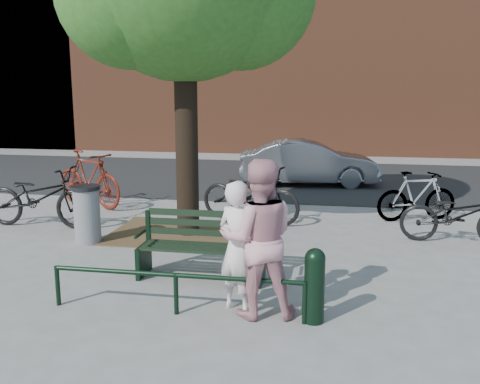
% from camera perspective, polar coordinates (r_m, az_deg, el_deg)
% --- Properties ---
extents(ground, '(90.00, 90.00, 0.00)m').
position_cam_1_polar(ground, '(7.58, -4.13, -9.19)').
color(ground, gray).
rests_on(ground, ground).
extents(dirt_pit, '(2.40, 2.00, 0.02)m').
position_cam_1_polar(dirt_pit, '(9.85, -6.64, -4.34)').
color(dirt_pit, brown).
rests_on(dirt_pit, ground).
extents(road, '(40.00, 7.00, 0.01)m').
position_cam_1_polar(road, '(15.70, 3.49, 1.54)').
color(road, black).
rests_on(road, ground).
extents(park_bench, '(1.74, 0.54, 0.97)m').
position_cam_1_polar(park_bench, '(7.50, -4.03, -5.55)').
color(park_bench, black).
rests_on(park_bench, ground).
extents(guard_railing, '(3.06, 0.06, 0.51)m').
position_cam_1_polar(guard_railing, '(6.36, -6.87, -9.45)').
color(guard_railing, black).
rests_on(guard_railing, ground).
extents(person_left, '(0.69, 0.63, 1.58)m').
position_cam_1_polar(person_left, '(6.29, -0.19, -5.86)').
color(person_left, silver).
rests_on(person_left, ground).
extents(person_right, '(1.03, 0.88, 1.85)m').
position_cam_1_polar(person_right, '(6.13, 1.99, -5.03)').
color(person_right, '#CB8B92').
rests_on(person_right, ground).
extents(bollard, '(0.23, 0.23, 0.87)m').
position_cam_1_polar(bollard, '(6.15, 7.94, -9.58)').
color(bollard, black).
rests_on(bollard, ground).
extents(litter_bin, '(0.49, 0.49, 0.99)m').
position_cam_1_polar(litter_bin, '(9.47, -16.01, -2.27)').
color(litter_bin, gray).
rests_on(litter_bin, ground).
extents(bicycle_a, '(2.21, 0.79, 1.16)m').
position_cam_1_polar(bicycle_a, '(10.81, -20.65, -0.50)').
color(bicycle_a, black).
rests_on(bicycle_a, ground).
extents(bicycle_b, '(2.13, 1.50, 1.26)m').
position_cam_1_polar(bicycle_b, '(12.33, -15.83, 1.40)').
color(bicycle_b, '#4F140B').
rests_on(bicycle_b, ground).
extents(bicycle_c, '(2.23, 1.33, 1.11)m').
position_cam_1_polar(bicycle_c, '(10.52, 1.10, -0.23)').
color(bicycle_c, black).
rests_on(bicycle_c, ground).
extents(bicycle_d, '(1.72, 1.01, 1.00)m').
position_cam_1_polar(bicycle_d, '(11.17, 18.34, -0.41)').
color(bicycle_d, gray).
rests_on(bicycle_d, ground).
extents(bicycle_e, '(1.94, 0.82, 0.99)m').
position_cam_1_polar(bicycle_e, '(9.79, 22.22, -2.28)').
color(bicycle_e, black).
rests_on(bicycle_e, ground).
extents(parked_car, '(3.84, 1.79, 1.22)m').
position_cam_1_polar(parked_car, '(14.57, 7.30, 3.11)').
color(parked_car, slate).
rests_on(parked_car, ground).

